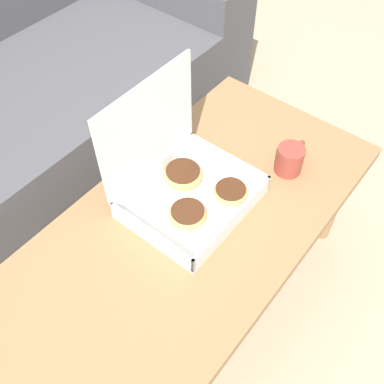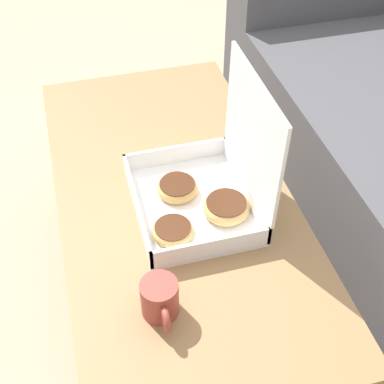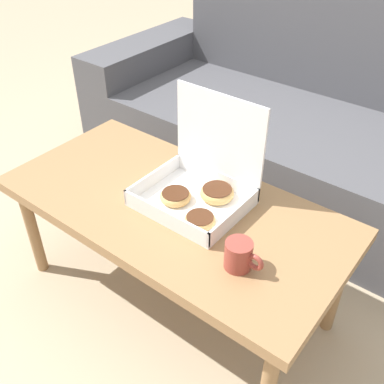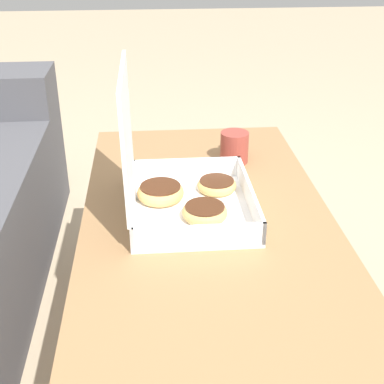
% 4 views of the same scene
% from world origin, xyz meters
% --- Properties ---
extents(ground_plane, '(12.00, 12.00, 0.00)m').
position_xyz_m(ground_plane, '(0.00, 0.00, 0.00)').
color(ground_plane, tan).
extents(couch, '(2.14, 0.89, 0.94)m').
position_xyz_m(couch, '(0.00, 0.85, 0.31)').
color(couch, '#4C4C51').
rests_on(couch, ground_plane).
extents(coffee_table, '(1.17, 0.58, 0.46)m').
position_xyz_m(coffee_table, '(0.00, -0.14, 0.41)').
color(coffee_table, '#997047').
rests_on(coffee_table, ground_plane).
extents(pastry_box, '(0.34, 0.29, 0.34)m').
position_xyz_m(pastry_box, '(0.07, -0.07, 0.52)').
color(pastry_box, white).
rests_on(pastry_box, coffee_table).
extents(coffee_mug, '(0.12, 0.08, 0.09)m').
position_xyz_m(coffee_mug, '(0.33, -0.24, 0.50)').
color(coffee_mug, '#993D33').
rests_on(coffee_mug, coffee_table).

